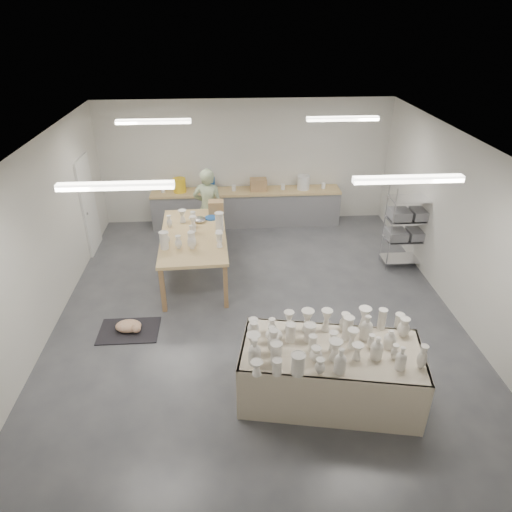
{
  "coord_description": "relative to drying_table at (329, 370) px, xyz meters",
  "views": [
    {
      "loc": [
        -0.46,
        -6.81,
        4.84
      ],
      "look_at": [
        -0.0,
        0.07,
        1.05
      ],
      "focal_mm": 32.0,
      "sensor_mm": 36.0,
      "label": 1
    }
  ],
  "objects": [
    {
      "name": "room",
      "position": [
        -0.95,
        2.27,
        1.58
      ],
      "size": [
        8.0,
        8.02,
        3.0
      ],
      "color": "#424449",
      "rests_on": "ground"
    },
    {
      "name": "back_counter",
      "position": [
        -0.85,
        5.87,
        0.01
      ],
      "size": [
        4.6,
        0.6,
        1.24
      ],
      "color": "tan",
      "rests_on": "ground"
    },
    {
      "name": "wire_shelf",
      "position": [
        2.36,
        3.59,
        0.44
      ],
      "size": [
        0.88,
        0.48,
        1.8
      ],
      "color": "silver",
      "rests_on": "ground"
    },
    {
      "name": "drying_table",
      "position": [
        0.0,
        0.0,
        0.0
      ],
      "size": [
        2.58,
        1.57,
        1.21
      ],
      "rotation": [
        0.0,
        0.0,
        -0.19
      ],
      "color": "olive",
      "rests_on": "ground"
    },
    {
      "name": "work_table",
      "position": [
        -1.96,
        3.48,
        0.46
      ],
      "size": [
        1.35,
        2.55,
        1.31
      ],
      "rotation": [
        0.0,
        0.0,
        0.04
      ],
      "color": "tan",
      "rests_on": "ground"
    },
    {
      "name": "rug",
      "position": [
        -3.04,
        1.67,
        -0.47
      ],
      "size": [
        1.0,
        0.7,
        0.02
      ],
      "primitive_type": "cube",
      "color": "black",
      "rests_on": "ground"
    },
    {
      "name": "cat",
      "position": [
        -3.02,
        1.65,
        -0.36
      ],
      "size": [
        0.47,
        0.35,
        0.19
      ],
      "rotation": [
        0.0,
        0.0,
        0.12
      ],
      "color": "white",
      "rests_on": "rug"
    },
    {
      "name": "potter",
      "position": [
        -1.74,
        4.8,
        0.43
      ],
      "size": [
        0.72,
        0.53,
        1.82
      ],
      "primitive_type": "imported",
      "rotation": [
        0.0,
        0.0,
        2.99
      ],
      "color": "#94A681",
      "rests_on": "ground"
    },
    {
      "name": "red_stool",
      "position": [
        -1.74,
        5.07,
        -0.17
      ],
      "size": [
        0.45,
        0.45,
        0.34
      ],
      "rotation": [
        0.0,
        0.0,
        0.29
      ],
      "color": "#A31817",
      "rests_on": "ground"
    }
  ]
}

